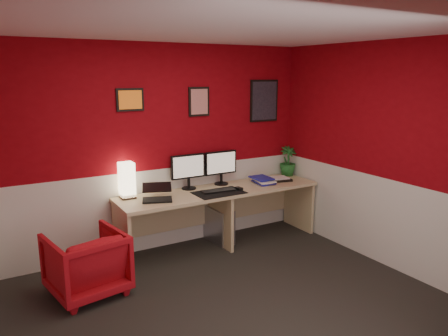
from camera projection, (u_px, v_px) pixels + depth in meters
The scene contains 25 objects.
ground at pixel (234, 309), 4.03m from camera, with size 4.00×3.50×0.01m, color black.
ceiling at pixel (235, 28), 3.50m from camera, with size 4.00×3.50×0.01m, color white.
wall_back at pixel (158, 149), 5.24m from camera, with size 4.00×0.01×2.50m, color maroon.
wall_front at pixel (408, 246), 2.29m from camera, with size 4.00×0.01×2.50m, color maroon.
wall_right at pixel (390, 157), 4.75m from camera, with size 0.01×3.50×2.50m, color maroon.
wainscot_back at pixel (161, 208), 5.39m from camera, with size 4.00×0.01×1.00m, color silver.
wainscot_right at pixel (384, 222), 4.91m from camera, with size 0.01×3.50×1.00m, color silver.
desk at pixel (220, 218), 5.46m from camera, with size 2.60×0.65×0.73m, color #CCB683.
shoji_lamp at pixel (127, 181), 4.98m from camera, with size 0.16×0.16×0.40m, color #FFE5B2.
laptop at pixel (157, 191), 4.90m from camera, with size 0.33×0.23×0.22m, color black.
monitor_left at pixel (188, 166), 5.36m from camera, with size 0.45×0.06×0.58m, color black.
monitor_right at pixel (221, 162), 5.59m from camera, with size 0.45×0.06×0.58m, color black.
desk_mat at pixel (219, 193), 5.24m from camera, with size 0.60×0.38×0.01m, color black.
keyboard at pixel (218, 191), 5.29m from camera, with size 0.42×0.14×0.02m, color black.
mouse at pixel (239, 188), 5.36m from camera, with size 0.06×0.10×0.03m, color black.
book_bottom at pixel (256, 183), 5.64m from camera, with size 0.22×0.30×0.03m, color #22239E.
book_middle at pixel (256, 181), 5.63m from camera, with size 0.23×0.31×0.02m, color silver.
book_top at pixel (254, 179), 5.64m from camera, with size 0.23×0.31×0.03m, color #22239E.
zen_tray at pixel (277, 179), 5.84m from camera, with size 0.35×0.25×0.03m, color black.
potted_plant at pixel (288, 161), 6.10m from camera, with size 0.23×0.23×0.41m, color #19591E.
pc_tower at pixel (219, 225), 5.61m from camera, with size 0.20×0.45×0.45m, color #99999E.
armchair at pixel (86, 263), 4.26m from camera, with size 0.68×0.70×0.64m, color red.
art_left at pixel (130, 100), 4.93m from camera, with size 0.32×0.02×0.26m, color orange.
art_center at pixel (199, 102), 5.38m from camera, with size 0.28×0.02×0.36m, color red.
art_right at pixel (264, 101), 5.87m from camera, with size 0.44×0.02×0.56m, color black.
Camera 1 is at (-1.93, -3.11, 2.14)m, focal length 34.78 mm.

